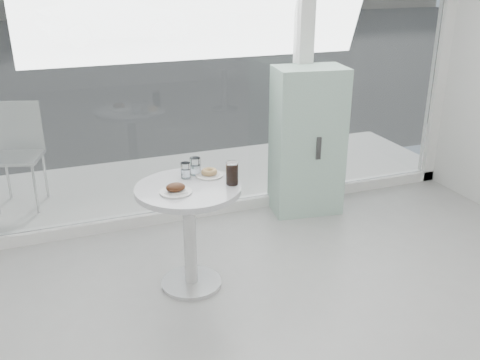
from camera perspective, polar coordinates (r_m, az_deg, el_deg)
name	(u,v)px	position (r m, az deg, el deg)	size (l,w,h in m)	color
storefront	(215,23)	(4.58, -2.70, 16.35)	(5.00, 0.14, 3.00)	white
main_table	(189,216)	(3.70, -5.46, -3.84)	(0.72, 0.72, 0.77)	silver
patio_deck	(187,181)	(5.71, -5.63, -0.06)	(5.60, 1.60, 0.05)	silver
street	(79,41)	(17.51, -16.77, 13.97)	(40.00, 24.00, 0.00)	#3A3A3A
mint_cabinet	(307,141)	(4.90, 7.17, 4.12)	(0.67, 0.50, 1.34)	#94BDA9
patio_chair	(18,148)	(5.33, -22.57, 3.20)	(0.51, 0.51, 0.96)	silver
car_silver	(114,18)	(16.92, -13.34, 16.44)	(1.48, 4.25, 1.40)	#999CA0
plate_fritter	(176,189)	(3.52, -6.83, -0.96)	(0.21, 0.21, 0.07)	white
plate_donut	(209,173)	(3.78, -3.30, 0.71)	(0.20, 0.20, 0.05)	white
water_tumbler_a	(186,171)	(3.75, -5.82, 0.94)	(0.07, 0.07, 0.11)	white
water_tumbler_b	(195,167)	(3.80, -4.80, 1.38)	(0.08, 0.08, 0.12)	white
cola_glass	(232,173)	(3.61, -0.84, 0.70)	(0.08, 0.08, 0.16)	white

